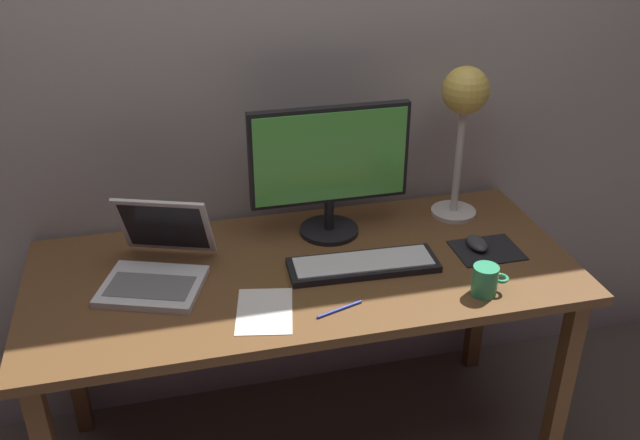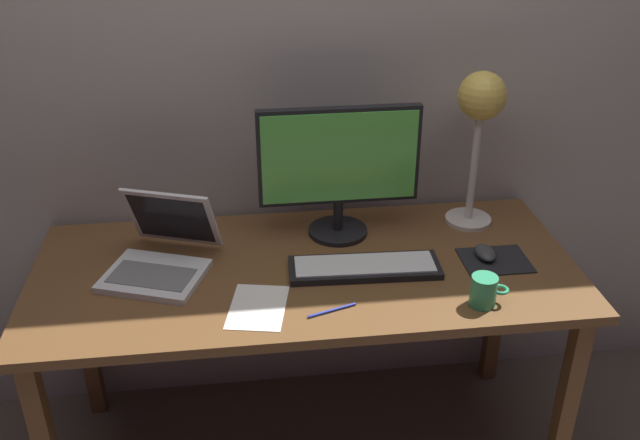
# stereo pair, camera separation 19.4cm
# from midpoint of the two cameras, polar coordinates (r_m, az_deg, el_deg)

# --- Properties ---
(back_wall) EXTENTS (4.80, 0.06, 2.60)m
(back_wall) POSITION_cam_midpoint_polar(r_m,az_deg,el_deg) (2.21, -6.40, 13.99)
(back_wall) COLOR #A8A099
(back_wall) RESTS_ON ground
(desk) EXTENTS (1.60, 0.70, 0.74)m
(desk) POSITION_cam_midpoint_polar(r_m,az_deg,el_deg) (2.11, -3.96, -5.76)
(desk) COLOR brown
(desk) RESTS_ON ground
(monitor) EXTENTS (0.50, 0.19, 0.42)m
(monitor) POSITION_cam_midpoint_polar(r_m,az_deg,el_deg) (2.14, -1.82, 4.53)
(monitor) COLOR black
(monitor) RESTS_ON desk
(keyboard_main) EXTENTS (0.45, 0.16, 0.03)m
(keyboard_main) POSITION_cam_midpoint_polar(r_m,az_deg,el_deg) (2.06, 0.83, -3.71)
(keyboard_main) COLOR black
(keyboard_main) RESTS_ON desk
(laptop) EXTENTS (0.36, 0.38, 0.22)m
(laptop) POSITION_cam_midpoint_polar(r_m,az_deg,el_deg) (2.07, -15.65, -3.01)
(laptop) COLOR silver
(laptop) RESTS_ON desk
(desk_lamp) EXTENTS (0.15, 0.15, 0.50)m
(desk_lamp) POSITION_cam_midpoint_polar(r_m,az_deg,el_deg) (2.23, 9.19, 9.10)
(desk_lamp) COLOR beige
(desk_lamp) RESTS_ON desk
(mousepad) EXTENTS (0.20, 0.16, 0.00)m
(mousepad) POSITION_cam_midpoint_polar(r_m,az_deg,el_deg) (2.18, 10.95, -2.51)
(mousepad) COLOR black
(mousepad) RESTS_ON desk
(mouse) EXTENTS (0.06, 0.10, 0.03)m
(mouse) POSITION_cam_midpoint_polar(r_m,az_deg,el_deg) (2.18, 10.18, -1.94)
(mouse) COLOR #38383A
(mouse) RESTS_ON mousepad
(coffee_mug) EXTENTS (0.11, 0.07, 0.09)m
(coffee_mug) POSITION_cam_midpoint_polar(r_m,az_deg,el_deg) (1.96, 10.56, -4.93)
(coffee_mug) COLOR #339966
(coffee_mug) RESTS_ON desk
(paper_sheet_near_mouse) EXTENTS (0.19, 0.24, 0.00)m
(paper_sheet_near_mouse) POSITION_cam_midpoint_polar(r_m,az_deg,el_deg) (1.90, -7.48, -7.44)
(paper_sheet_near_mouse) COLOR white
(paper_sheet_near_mouse) RESTS_ON desk
(pen) EXTENTS (0.14, 0.05, 0.01)m
(pen) POSITION_cam_midpoint_polar(r_m,az_deg,el_deg) (1.88, -1.36, -7.36)
(pen) COLOR #2633A5
(pen) RESTS_ON desk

